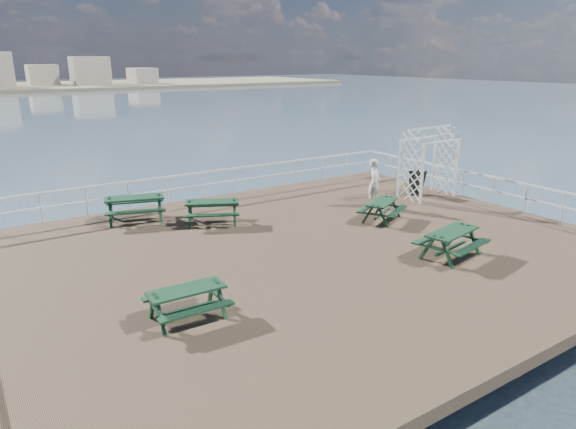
# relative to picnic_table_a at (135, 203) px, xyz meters

# --- Properties ---
(ground) EXTENTS (18.00, 14.00, 0.30)m
(ground) POSITION_rel_picnic_table_a_xyz_m (3.14, -5.49, -0.76)
(ground) COLOR brown
(ground) RESTS_ON ground
(sea_backdrop) EXTENTS (300.00, 300.00, 9.20)m
(sea_backdrop) POSITION_rel_picnic_table_a_xyz_m (15.68, 128.58, -1.11)
(sea_backdrop) COLOR #40556B
(sea_backdrop) RESTS_ON ground
(railing) EXTENTS (17.77, 13.76, 1.10)m
(railing) POSITION_rel_picnic_table_a_xyz_m (3.07, -2.92, 0.27)
(railing) COLOR silver
(railing) RESTS_ON ground
(picnic_table_a) EXTENTS (2.32, 2.06, 0.95)m
(picnic_table_a) POSITION_rel_picnic_table_a_xyz_m (0.00, 0.00, 0.00)
(picnic_table_a) COLOR #143721
(picnic_table_a) RESTS_ON ground
(picnic_table_b) EXTENTS (2.23, 2.08, 0.87)m
(picnic_table_b) POSITION_rel_picnic_table_a_xyz_m (2.09, -1.71, -0.05)
(picnic_table_b) COLOR #143721
(picnic_table_b) RESTS_ON ground
(picnic_table_c) EXTENTS (1.99, 1.86, 0.77)m
(picnic_table_c) POSITION_rel_picnic_table_a_xyz_m (7.10, -4.65, -0.11)
(picnic_table_c) COLOR #143721
(picnic_table_c) RESTS_ON ground
(picnic_table_d) EXTENTS (1.66, 1.35, 0.79)m
(picnic_table_d) POSITION_rel_picnic_table_a_xyz_m (-1.26, -7.53, -0.10)
(picnic_table_d) COLOR #143721
(picnic_table_d) RESTS_ON ground
(picnic_table_e) EXTENTS (2.03, 1.75, 0.87)m
(picnic_table_e) POSITION_rel_picnic_table_a_xyz_m (6.33, -8.24, -0.05)
(picnic_table_e) COLOR #143721
(picnic_table_e) RESTS_ON ground
(trellis_arbor) EXTENTS (2.31, 1.31, 2.81)m
(trellis_arbor) POSITION_rel_picnic_table_a_xyz_m (10.74, -3.37, 0.64)
(trellis_arbor) COLOR silver
(trellis_arbor) RESTS_ON ground
(sandwich_board) EXTENTS (0.62, 0.47, 1.00)m
(sandwich_board) POSITION_rel_picnic_table_a_xyz_m (10.70, -2.87, -0.12)
(sandwich_board) COLOR black
(sandwich_board) RESTS_ON ground
(person) EXTENTS (0.78, 0.75, 1.80)m
(person) POSITION_rel_picnic_table_a_xyz_m (8.08, -3.17, 0.29)
(person) COLOR silver
(person) RESTS_ON ground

